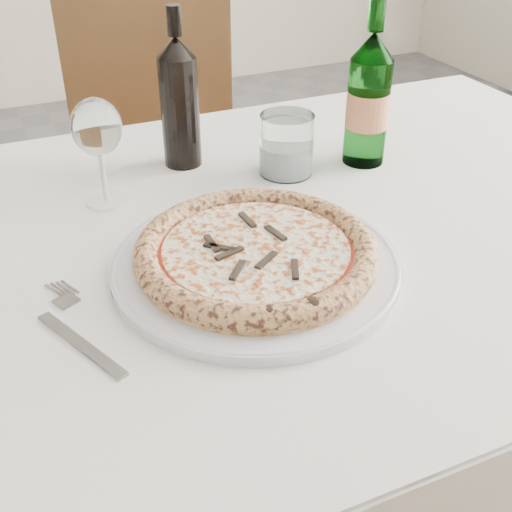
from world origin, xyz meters
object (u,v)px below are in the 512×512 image
Objects in this scene: pizza at (256,252)px; tumbler at (286,149)px; beer_bottle at (368,100)px; chair_far at (149,157)px; wine_bottle at (179,101)px; dining_table at (228,281)px; plate at (256,263)px; wine_glass at (97,130)px.

tumbler is at bearing 55.97° from pizza.
chair_far is at bearing 107.24° from beer_bottle.
dining_table is at bearing -94.64° from wine_bottle.
pizza is 0.35m from wine_bottle.
beer_bottle reaches higher than wine_bottle.
plate is 1.36× the size of beer_bottle.
wine_glass is 0.63× the size of wine_bottle.
tumbler is at bearing 174.56° from beer_bottle.
tumbler is at bearing 40.62° from dining_table.
wine_glass is 0.17m from wine_bottle.
beer_bottle reaches higher than pizza.
dining_table is 0.28m from wine_glass.
beer_bottle reaches higher than dining_table.
wine_glass is at bearing -150.51° from wine_bottle.
tumbler is (0.06, -0.64, 0.27)m from chair_far.
dining_table is 5.03× the size of pizza.
beer_bottle is (0.30, 0.22, 0.10)m from plate.
tumbler is (0.16, 0.14, 0.13)m from dining_table.
wine_bottle reaches higher than pizza.
wine_bottle is at bearing 29.49° from wine_glass.
pizza is at bearing -143.11° from beer_bottle.
beer_bottle reaches higher than wine_glass.
pizza is at bearing -124.03° from tumbler.
chair_far is 5.78× the size of wine_glass.
pizza is (-0.00, -0.00, 0.02)m from plate.
wine_bottle is at bearing 85.36° from dining_table.
plate is at bearing -93.28° from wine_bottle.
chair_far is (0.10, 0.78, -0.14)m from dining_table.
beer_bottle is 1.05× the size of wine_bottle.
wine_glass is (-0.13, 0.26, 0.09)m from pizza.
plate is (-0.00, -0.10, 0.09)m from dining_table.
wine_bottle reaches higher than chair_far.
pizza is at bearing -62.96° from wine_glass.
wine_bottle is at bearing -98.11° from chair_far.
dining_table is 0.31m from wine_bottle.
wine_glass is 1.65× the size of tumbler.
chair_far is 0.70m from tumbler.
plate is at bearing -90.00° from dining_table.
wine_bottle is (0.02, 0.34, 0.08)m from pizza.
dining_table is 0.15m from pizza.
chair_far is 3.48× the size of beer_bottle.
dining_table is at bearing -50.02° from wine_glass.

